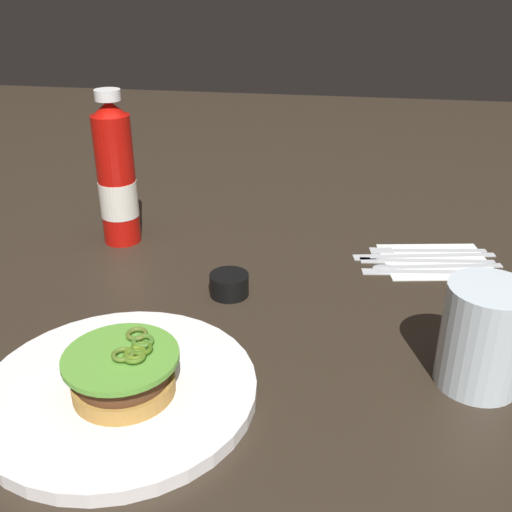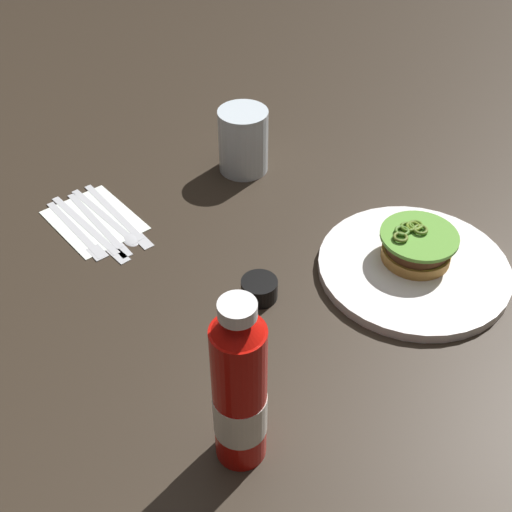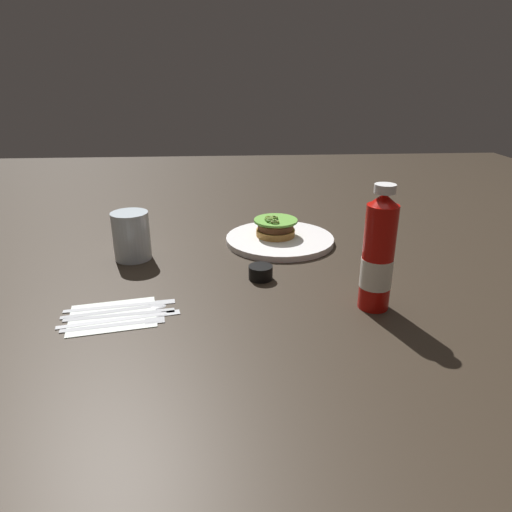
# 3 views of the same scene
# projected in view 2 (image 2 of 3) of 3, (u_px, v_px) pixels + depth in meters

# --- Properties ---
(ground_plane) EXTENTS (3.00, 3.00, 0.00)m
(ground_plane) POSITION_uv_depth(u_px,v_px,m) (304.00, 255.00, 1.04)
(ground_plane) COLOR #2E251B
(dinner_plate) EXTENTS (0.29, 0.29, 0.02)m
(dinner_plate) POSITION_uv_depth(u_px,v_px,m) (413.00, 268.00, 1.01)
(dinner_plate) COLOR white
(dinner_plate) RESTS_ON ground_plane
(burger_sandwich) EXTENTS (0.12, 0.12, 0.05)m
(burger_sandwich) POSITION_uv_depth(u_px,v_px,m) (417.00, 246.00, 1.00)
(burger_sandwich) COLOR #B5813B
(burger_sandwich) RESTS_ON dinner_plate
(ketchup_bottle) EXTENTS (0.06, 0.06, 0.24)m
(ketchup_bottle) POSITION_uv_depth(u_px,v_px,m) (240.00, 394.00, 0.71)
(ketchup_bottle) COLOR #BE0F09
(ketchup_bottle) RESTS_ON ground_plane
(water_glass) EXTENTS (0.09, 0.09, 0.12)m
(water_glass) POSITION_uv_depth(u_px,v_px,m) (243.00, 141.00, 1.18)
(water_glass) COLOR silver
(water_glass) RESTS_ON ground_plane
(condiment_cup) EXTENTS (0.05, 0.05, 0.03)m
(condiment_cup) POSITION_uv_depth(u_px,v_px,m) (259.00, 289.00, 0.96)
(condiment_cup) COLOR black
(condiment_cup) RESTS_ON ground_plane
(napkin) EXTENTS (0.18, 0.15, 0.00)m
(napkin) POSITION_uv_depth(u_px,v_px,m) (94.00, 220.00, 1.10)
(napkin) COLOR white
(napkin) RESTS_ON ground_plane
(fork_utensil) EXTENTS (0.18, 0.05, 0.00)m
(fork_utensil) POSITION_uv_depth(u_px,v_px,m) (80.00, 233.00, 1.07)
(fork_utensil) COLOR silver
(fork_utensil) RESTS_ON napkin
(butter_knife) EXTENTS (0.22, 0.06, 0.00)m
(butter_knife) POSITION_uv_depth(u_px,v_px,m) (93.00, 231.00, 1.08)
(butter_knife) COLOR silver
(butter_knife) RESTS_ON napkin
(table_knife) EXTENTS (0.20, 0.04, 0.00)m
(table_knife) POSITION_uv_depth(u_px,v_px,m) (101.00, 226.00, 1.09)
(table_knife) COLOR silver
(table_knife) RESTS_ON napkin
(spoon_utensil) EXTENTS (0.19, 0.06, 0.00)m
(spoon_utensil) POSITION_uv_depth(u_px,v_px,m) (113.00, 222.00, 1.09)
(spoon_utensil) COLOR silver
(spoon_utensil) RESTS_ON napkin
(steak_knife) EXTENTS (0.21, 0.04, 0.00)m
(steak_knife) POSITION_uv_depth(u_px,v_px,m) (121.00, 218.00, 1.10)
(steak_knife) COLOR silver
(steak_knife) RESTS_ON napkin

